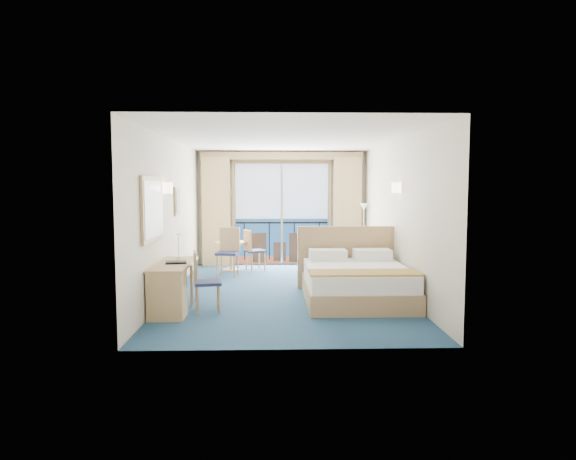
# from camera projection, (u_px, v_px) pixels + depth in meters

# --- Properties ---
(floor) EXTENTS (6.50, 6.50, 0.00)m
(floor) POSITION_uv_depth(u_px,v_px,m) (285.00, 291.00, 9.17)
(floor) COLOR navy
(floor) RESTS_ON ground
(room_walls) EXTENTS (4.04, 6.54, 2.72)m
(room_walls) POSITION_uv_depth(u_px,v_px,m) (285.00, 192.00, 9.01)
(room_walls) COLOR beige
(room_walls) RESTS_ON ground
(balcony_door) EXTENTS (2.36, 0.03, 2.52)m
(balcony_door) POSITION_uv_depth(u_px,v_px,m) (281.00, 217.00, 12.27)
(balcony_door) COLOR navy
(balcony_door) RESTS_ON room_walls
(curtain_left) EXTENTS (0.65, 0.22, 2.55)m
(curtain_left) POSITION_uv_depth(u_px,v_px,m) (216.00, 212.00, 12.06)
(curtain_left) COLOR tan
(curtain_left) RESTS_ON room_walls
(curtain_right) EXTENTS (0.65, 0.22, 2.55)m
(curtain_right) POSITION_uv_depth(u_px,v_px,m) (347.00, 211.00, 12.16)
(curtain_right) COLOR tan
(curtain_right) RESTS_ON room_walls
(pelmet) EXTENTS (3.80, 0.25, 0.18)m
(pelmet) POSITION_uv_depth(u_px,v_px,m) (282.00, 156.00, 12.03)
(pelmet) COLOR tan
(pelmet) RESTS_ON room_walls
(mirror) EXTENTS (0.05, 1.25, 0.95)m
(mirror) POSITION_uv_depth(u_px,v_px,m) (153.00, 209.00, 7.48)
(mirror) COLOR tan
(mirror) RESTS_ON room_walls
(wall_print) EXTENTS (0.04, 0.42, 0.52)m
(wall_print) POSITION_uv_depth(u_px,v_px,m) (177.00, 201.00, 9.41)
(wall_print) COLOR tan
(wall_print) RESTS_ON room_walls
(sconce_left) EXTENTS (0.18, 0.18, 0.18)m
(sconce_left) POSITION_uv_depth(u_px,v_px,m) (167.00, 188.00, 8.35)
(sconce_left) COLOR #FDE7B1
(sconce_left) RESTS_ON room_walls
(sconce_right) EXTENTS (0.18, 0.18, 0.18)m
(sconce_right) POSITION_uv_depth(u_px,v_px,m) (397.00, 188.00, 8.91)
(sconce_right) COLOR #FDE7B1
(sconce_right) RESTS_ON room_walls
(bed) EXTENTS (1.82, 2.17, 1.15)m
(bed) POSITION_uv_depth(u_px,v_px,m) (356.00, 281.00, 8.45)
(bed) COLOR tan
(bed) RESTS_ON ground
(nightstand) EXTENTS (0.47, 0.44, 0.61)m
(nightstand) POSITION_uv_depth(u_px,v_px,m) (376.00, 269.00, 9.74)
(nightstand) COLOR tan
(nightstand) RESTS_ON ground
(phone) EXTENTS (0.21, 0.18, 0.08)m
(phone) POSITION_uv_depth(u_px,v_px,m) (377.00, 251.00, 9.71)
(phone) COLOR white
(phone) RESTS_ON nightstand
(armchair) EXTENTS (1.08, 1.09, 0.73)m
(armchair) POSITION_uv_depth(u_px,v_px,m) (350.00, 259.00, 10.66)
(armchair) COLOR #4E535F
(armchair) RESTS_ON ground
(floor_lamp) EXTENTS (0.20, 0.20, 1.48)m
(floor_lamp) POSITION_uv_depth(u_px,v_px,m) (364.00, 219.00, 11.80)
(floor_lamp) COLOR silver
(floor_lamp) RESTS_ON ground
(desk) EXTENTS (0.53, 1.53, 0.72)m
(desk) POSITION_uv_depth(u_px,v_px,m) (169.00, 289.00, 7.40)
(desk) COLOR tan
(desk) RESTS_ON ground
(desk_chair) EXTENTS (0.46, 0.45, 0.91)m
(desk_chair) POSITION_uv_depth(u_px,v_px,m) (202.00, 278.00, 7.66)
(desk_chair) COLOR #1F254A
(desk_chair) RESTS_ON ground
(folder) EXTENTS (0.35, 0.29, 0.03)m
(folder) POSITION_uv_depth(u_px,v_px,m) (176.00, 262.00, 7.76)
(folder) COLOR black
(folder) RESTS_ON desk
(desk_lamp) EXTENTS (0.11, 0.11, 0.40)m
(desk_lamp) POSITION_uv_depth(u_px,v_px,m) (178.00, 240.00, 8.25)
(desk_lamp) COLOR silver
(desk_lamp) RESTS_ON desk
(round_table) EXTENTS (0.71, 0.71, 0.64)m
(round_table) POSITION_uv_depth(u_px,v_px,m) (231.00, 249.00, 11.38)
(round_table) COLOR tan
(round_table) RESTS_ON ground
(table_chair_a) EXTENTS (0.52, 0.52, 0.91)m
(table_chair_a) POSITION_uv_depth(u_px,v_px,m) (252.00, 248.00, 11.38)
(table_chair_a) COLOR #1F254A
(table_chair_a) RESTS_ON ground
(table_chair_b) EXTENTS (0.50, 0.51, 1.01)m
(table_chair_b) POSITION_uv_depth(u_px,v_px,m) (229.00, 249.00, 10.72)
(table_chair_b) COLOR #1F254A
(table_chair_b) RESTS_ON ground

